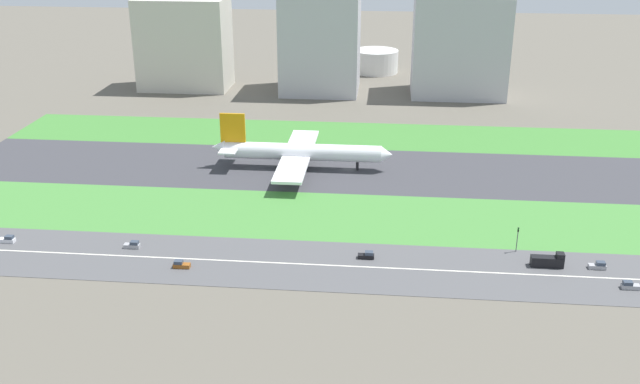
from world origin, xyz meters
name	(u,v)px	position (x,y,z in m)	size (l,w,h in m)	color
ground_plane	(348,170)	(0.00, 0.00, 0.00)	(800.00, 800.00, 0.00)	#5B564C
runway	(348,170)	(0.00, 0.00, 0.05)	(280.00, 46.00, 0.10)	#38383D
grass_median_north	(354,135)	(0.00, 41.00, 0.05)	(280.00, 36.00, 0.10)	#3D7A33
grass_median_south	(340,216)	(0.00, -41.00, 0.05)	(280.00, 36.00, 0.10)	#427F38
highway	(331,265)	(0.00, -73.00, 0.05)	(280.00, 28.00, 0.10)	#4C4C4F
highway_centerline	(331,265)	(0.00, -73.00, 0.11)	(266.00, 0.50, 0.01)	silver
airliner	(298,152)	(-17.98, 0.00, 6.23)	(65.00, 56.00, 19.70)	white
car_6	(630,286)	(74.79, -78.00, 0.92)	(4.40, 1.80, 2.00)	#99999E
car_4	(181,265)	(-39.18, -78.00, 0.92)	(4.40, 1.80, 2.00)	brown
car_1	(133,245)	(-55.68, -68.00, 0.92)	(4.40, 1.80, 2.00)	#99999E
car_3	(8,239)	(-91.96, -68.00, 0.92)	(4.40, 1.80, 2.00)	silver
car_0	(367,255)	(9.21, -68.00, 0.92)	(4.40, 1.80, 2.00)	black
car_5	(598,266)	(69.70, -68.00, 0.92)	(4.40, 1.80, 2.00)	#99999E
truck_0	(548,261)	(56.84, -68.00, 1.67)	(8.40, 2.50, 4.00)	black
traffic_light	(517,238)	(49.87, -60.01, 4.29)	(0.36, 0.50, 7.20)	#4C4C51
terminal_building	(184,44)	(-90.00, 114.00, 22.54)	(44.52, 26.50, 45.07)	beige
hangar_building	(321,41)	(-20.94, 114.00, 24.88)	(38.03, 34.95, 49.76)	#B2B2B7
office_tower	(459,46)	(46.97, 114.00, 24.01)	(45.01, 32.98, 48.03)	#B2B2B7
fuel_tank_west	(318,56)	(-26.77, 159.00, 8.39)	(19.48, 19.48, 16.78)	silver
fuel_tank_centre	(376,61)	(5.74, 159.00, 6.21)	(24.70, 24.70, 12.42)	silver
fuel_tank_east	(440,63)	(41.44, 159.00, 6.04)	(17.53, 17.53, 12.09)	silver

